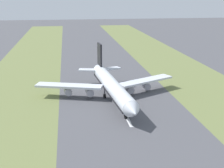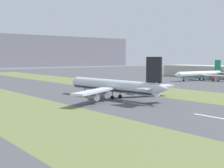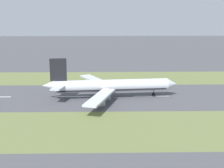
# 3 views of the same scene
# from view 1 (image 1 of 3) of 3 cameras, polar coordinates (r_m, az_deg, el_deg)

# --- Properties ---
(ground_plane) EXTENTS (800.00, 800.00, 0.00)m
(ground_plane) POSITION_cam_1_polar(r_m,az_deg,el_deg) (138.27, 0.80, -2.26)
(ground_plane) COLOR #4C4C51
(grass_median_west) EXTENTS (40.00, 600.00, 0.01)m
(grass_median_west) POSITION_cam_1_polar(r_m,az_deg,el_deg) (151.74, 17.83, -1.35)
(grass_median_west) COLOR olive
(grass_median_west) RESTS_ON ground
(grass_median_east) EXTENTS (40.00, 600.00, 0.01)m
(grass_median_east) POSITION_cam_1_polar(r_m,az_deg,el_deg) (138.79, -17.89, -3.02)
(grass_median_east) COLOR olive
(grass_median_east) RESTS_ON ground
(centreline_dash_near) EXTENTS (1.20, 18.00, 0.01)m
(centreline_dash_near) POSITION_cam_1_polar(r_m,az_deg,el_deg) (191.55, -1.85, 3.09)
(centreline_dash_near) COLOR silver
(centreline_dash_near) RESTS_ON ground
(centreline_dash_mid) EXTENTS (1.20, 18.00, 0.01)m
(centreline_dash_mid) POSITION_cam_1_polar(r_m,az_deg,el_deg) (153.25, -0.14, -0.36)
(centreline_dash_mid) COLOR silver
(centreline_dash_mid) RESTS_ON ground
(centreline_dash_far) EXTENTS (1.20, 18.00, 0.01)m
(centreline_dash_far) POSITION_cam_1_polar(r_m,az_deg,el_deg) (116.08, 2.70, -6.05)
(centreline_dash_far) COLOR silver
(centreline_dash_far) RESTS_ON ground
(airplane_main_jet) EXTENTS (63.87, 67.22, 20.20)m
(airplane_main_jet) POSITION_cam_1_polar(r_m,az_deg,el_deg) (133.98, -0.19, -0.18)
(airplane_main_jet) COLOR silver
(airplane_main_jet) RESTS_ON ground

